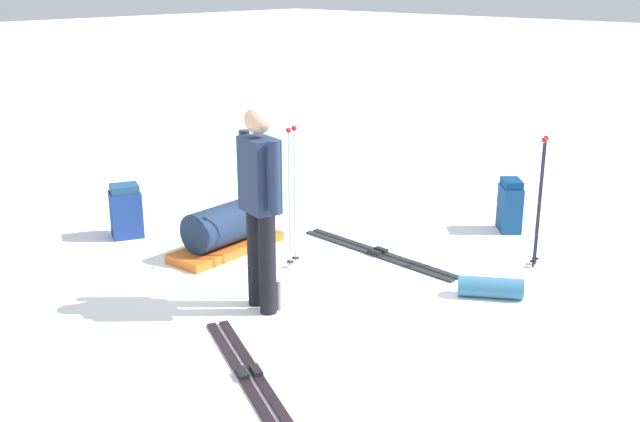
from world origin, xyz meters
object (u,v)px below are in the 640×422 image
at_px(ski_poles_planted_near, 292,190).
at_px(ski_poles_planted_far, 540,195).
at_px(skier_standing, 260,199).
at_px(sleeping_mat_rolled, 490,287).
at_px(thermos_bottle, 280,295).
at_px(backpack_large_dark, 510,206).
at_px(gear_sled, 226,230).
at_px(ski_pair_near, 378,253).
at_px(backpack_bright, 126,211).
at_px(ski_pair_far, 249,374).

height_order(ski_poles_planted_near, ski_poles_planted_far, ski_poles_planted_near).
bearing_deg(ski_poles_planted_far, skier_standing, -26.30).
bearing_deg(sleeping_mat_rolled, thermos_bottle, -39.18).
bearing_deg(backpack_large_dark, gear_sled, -34.73).
bearing_deg(ski_pair_near, thermos_bottle, 7.89).
relative_size(ski_poles_planted_far, thermos_bottle, 4.85).
relative_size(backpack_large_dark, sleeping_mat_rolled, 1.04).
xyz_separation_m(backpack_large_dark, gear_sled, (2.51, -1.74, -0.06)).
distance_m(backpack_large_dark, ski_poles_planted_near, 2.58).
xyz_separation_m(ski_pair_near, thermos_bottle, (1.56, 0.22, 0.12)).
bearing_deg(skier_standing, backpack_bright, -96.06).
bearing_deg(ski_poles_planted_near, backpack_bright, -72.33).
distance_m(backpack_large_dark, thermos_bottle, 3.13).
bearing_deg(thermos_bottle, ski_pair_near, -172.11).
relative_size(ski_pair_near, ski_pair_far, 1.15).
height_order(ski_pair_near, ski_poles_planted_near, ski_poles_planted_near).
height_order(ski_pair_far, gear_sled, gear_sled).
xyz_separation_m(ski_pair_far, backpack_bright, (-1.08, -3.14, 0.26)).
bearing_deg(ski_poles_planted_near, gear_sled, -76.92).
bearing_deg(ski_poles_planted_far, ski_pair_near, -58.88).
bearing_deg(ski_poles_planted_near, ski_pair_far, 36.68).
bearing_deg(ski_pair_far, gear_sled, -126.79).
bearing_deg(backpack_large_dark, ski_pair_near, -20.47).
bearing_deg(backpack_large_dark, thermos_bottle, -6.61).
xyz_separation_m(ski_poles_planted_near, gear_sled, (0.18, -0.76, -0.52)).
relative_size(gear_sled, thermos_bottle, 4.86).
relative_size(backpack_bright, ski_poles_planted_near, 0.42).
relative_size(skier_standing, ski_pair_near, 0.89).
height_order(ski_pair_far, thermos_bottle, thermos_bottle).
relative_size(skier_standing, gear_sled, 1.34).
xyz_separation_m(skier_standing, ski_pair_far, (0.83, 0.76, -0.94)).
height_order(ski_pair_far, backpack_bright, backpack_bright).
xyz_separation_m(ski_poles_planted_far, thermos_bottle, (2.34, -1.07, -0.57)).
height_order(sleeping_mat_rolled, thermos_bottle, thermos_bottle).
relative_size(backpack_large_dark, backpack_bright, 1.01).
bearing_deg(gear_sled, thermos_bottle, 66.72).
xyz_separation_m(ski_pair_far, ski_poles_planted_near, (-1.68, -1.25, 0.74)).
bearing_deg(backpack_bright, thermos_bottle, 86.11).
bearing_deg(backpack_large_dark, backpack_bright, -44.31).
relative_size(backpack_bright, ski_poles_planted_far, 0.45).
relative_size(skier_standing, sleeping_mat_rolled, 3.09).
height_order(backpack_large_dark, gear_sled, backpack_large_dark).
height_order(skier_standing, sleeping_mat_rolled, skier_standing).
bearing_deg(ski_poles_planted_far, backpack_bright, -58.77).
bearing_deg(gear_sled, backpack_large_dark, 145.27).
height_order(skier_standing, ski_poles_planted_far, skier_standing).
distance_m(skier_standing, sleeping_mat_rolled, 2.14).
bearing_deg(skier_standing, ski_pair_far, 42.41).
height_order(ski_pair_far, backpack_large_dark, backpack_large_dark).
height_order(backpack_bright, gear_sled, backpack_bright).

